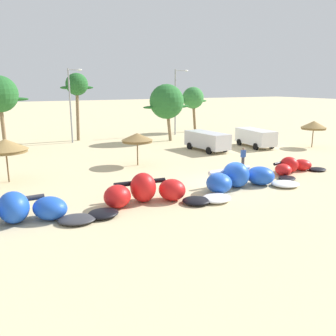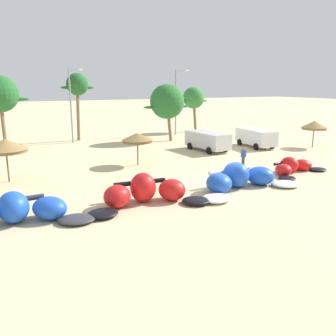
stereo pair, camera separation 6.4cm
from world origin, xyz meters
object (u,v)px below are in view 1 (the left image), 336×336
object	(u,v)px
parked_van	(255,137)
kite_far_left	(15,213)
kite_center	(293,167)
lamppost_west	(71,102)
beach_umbrella_middle	(137,138)
palm_left_of_gap	(77,86)
beach_umbrella_near_palms	(314,125)
beach_umbrella_near_van	(5,146)
palm_center_right	(193,98)
parked_car_second	(206,140)
person_by_umbrellas	(243,158)
kite_left_of_center	(240,179)
lamppost_west_center	(176,98)
kite_left	(145,193)
palm_center_left	(167,102)

from	to	relation	value
parked_van	kite_far_left	bearing A→B (deg)	-154.53
kite_center	lamppost_west	distance (m)	24.92
beach_umbrella_middle	palm_left_of_gap	xyz separation A→B (m)	(-1.00, 15.43, 4.04)
beach_umbrella_middle	beach_umbrella_near_palms	bearing A→B (deg)	-1.63
beach_umbrella_near_van	palm_center_right	bearing A→B (deg)	34.27
parked_car_second	palm_center_right	world-z (taller)	palm_center_right
beach_umbrella_near_palms	person_by_umbrellas	bearing A→B (deg)	-161.87
beach_umbrella_near_van	parked_van	bearing A→B (deg)	7.66
parked_van	beach_umbrella_near_van	bearing A→B (deg)	-172.34
kite_left_of_center	lamppost_west_center	world-z (taller)	lamppost_west_center
kite_left_of_center	parked_van	distance (m)	16.14
kite_center	beach_umbrella_middle	world-z (taller)	beach_umbrella_middle
palm_center_right	kite_left_of_center	bearing A→B (deg)	-114.93
beach_umbrella_middle	beach_umbrella_near_palms	xyz separation A→B (m)	(19.54, -0.55, 0.06)
person_by_umbrellas	palm_center_right	size ratio (longest dim) A/B	0.26
lamppost_west_center	person_by_umbrellas	bearing A→B (deg)	-103.10
kite_left	beach_umbrella_middle	xyz separation A→B (m)	(3.29, 9.08, 1.64)
lamppost_west	lamppost_west_center	size ratio (longest dim) A/B	0.98
palm_center_left	lamppost_west_center	bearing A→B (deg)	49.99
person_by_umbrellas	palm_left_of_gap	distance (m)	22.32
beach_umbrella_near_palms	palm_left_of_gap	distance (m)	26.33
kite_left_of_center	palm_center_right	distance (m)	28.10
palm_center_left	kite_left	bearing A→B (deg)	-120.07
beach_umbrella_near_palms	person_by_umbrellas	distance (m)	13.19
parked_car_second	palm_left_of_gap	distance (m)	16.56
parked_van	lamppost_west	size ratio (longest dim) A/B	0.62
person_by_umbrellas	lamppost_west_center	distance (m)	20.16
kite_far_left	kite_left	xyz separation A→B (m)	(6.67, 0.02, 0.06)
parked_car_second	kite_left	bearing A→B (deg)	-134.61
kite_left	lamppost_west_center	size ratio (longest dim) A/B	0.86
kite_far_left	lamppost_west_center	world-z (taller)	lamppost_west_center
beach_umbrella_near_van	lamppost_west	size ratio (longest dim) A/B	0.36
kite_left_of_center	palm_left_of_gap	bearing A→B (deg)	99.79
lamppost_west	kite_left	bearing A→B (deg)	-93.15
kite_left_of_center	palm_left_of_gap	distance (m)	25.57
kite_far_left	beach_umbrella_near_van	size ratio (longest dim) A/B	2.51
kite_far_left	parked_van	distance (m)	26.99
kite_left_of_center	lamppost_west	world-z (taller)	lamppost_west
beach_umbrella_middle	parked_van	size ratio (longest dim) A/B	0.53
kite_left_of_center	lamppost_west	distance (m)	24.17
kite_far_left	beach_umbrella_middle	world-z (taller)	beach_umbrella_middle
lamppost_west	kite_far_left	bearing A→B (deg)	-108.88
beach_umbrella_near_palms	lamppost_west	size ratio (longest dim) A/B	0.34
person_by_umbrellas	beach_umbrella_near_palms	bearing A→B (deg)	18.13
kite_left	palm_center_left	xyz separation A→B (m)	(11.22, 19.37, 3.87)
kite_center	parked_car_second	size ratio (longest dim) A/B	1.10
person_by_umbrellas	lamppost_west	size ratio (longest dim) A/B	0.20
kite_left_of_center	palm_left_of_gap	world-z (taller)	palm_left_of_gap
parked_car_second	palm_center_right	xyz separation A→B (m)	(6.31, 13.06, 3.50)
beach_umbrella_middle	palm_center_right	world-z (taller)	palm_center_right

